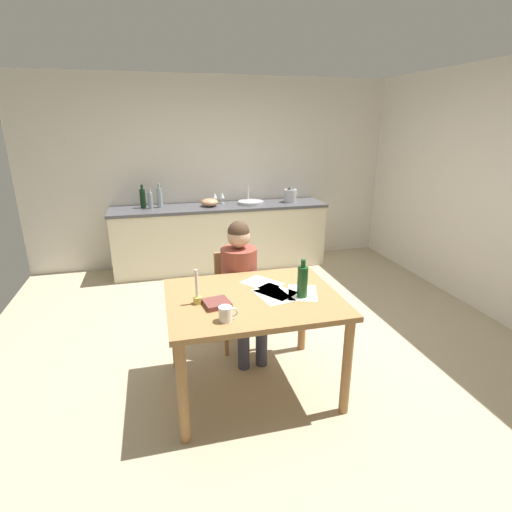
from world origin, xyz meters
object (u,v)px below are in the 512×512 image
at_px(bottle_oil, 143,198).
at_px(bottle_wine_red, 160,197).
at_px(bottle_vinegar, 150,200).
at_px(chair_at_table, 237,294).
at_px(wine_glass_by_kettle, 215,196).
at_px(book_magazine, 217,303).
at_px(sink_unit, 251,202).
at_px(stovetop_kettle, 290,195).
at_px(dining_table, 253,310).
at_px(person_seated, 241,280).
at_px(wine_glass_near_sink, 222,196).
at_px(candlestick, 197,294).
at_px(coffee_mug, 226,314).
at_px(wine_bottle_on_table, 302,281).
at_px(mixing_bowl, 210,202).

relative_size(bottle_oil, bottle_wine_red, 0.98).
xyz_separation_m(bottle_oil, bottle_vinegar, (0.10, -0.07, -0.02)).
relative_size(chair_at_table, wine_glass_by_kettle, 5.59).
bearing_deg(book_magazine, sink_unit, 62.11).
relative_size(chair_at_table, stovetop_kettle, 3.92).
bearing_deg(book_magazine, dining_table, 7.61).
xyz_separation_m(person_seated, wine_glass_near_sink, (0.24, 2.35, 0.33)).
xyz_separation_m(chair_at_table, candlestick, (-0.44, -0.76, 0.38)).
distance_m(coffee_mug, bottle_wine_red, 3.21).
xyz_separation_m(bottle_wine_red, wine_glass_by_kettle, (0.76, 0.07, -0.03)).
xyz_separation_m(chair_at_table, wine_bottle_on_table, (0.32, -0.83, 0.43)).
height_order(candlestick, bottle_oil, bottle_oil).
height_order(candlestick, bottle_vinegar, bottle_vinegar).
bearing_deg(wine_glass_by_kettle, wine_glass_near_sink, 0.00).
relative_size(person_seated, stovetop_kettle, 5.43).
bearing_deg(mixing_bowl, candlestick, -99.70).
xyz_separation_m(dining_table, wine_glass_by_kettle, (0.17, 2.94, 0.33)).
height_order(dining_table, person_seated, person_seated).
bearing_deg(dining_table, wine_bottle_on_table, -15.32).
height_order(dining_table, stovetop_kettle, stovetop_kettle).
height_order(coffee_mug, wine_bottle_on_table, wine_bottle_on_table).
bearing_deg(person_seated, bottle_wine_red, 105.37).
relative_size(candlestick, book_magazine, 1.49).
relative_size(coffee_mug, sink_unit, 0.35).
xyz_separation_m(dining_table, bottle_wine_red, (-0.59, 2.87, 0.36)).
height_order(person_seated, wine_glass_by_kettle, person_seated).
bearing_deg(candlestick, chair_at_table, 60.11).
distance_m(dining_table, bottle_oil, 3.01).
xyz_separation_m(candlestick, sink_unit, (1.06, 2.81, 0.07)).
relative_size(chair_at_table, book_magazine, 5.05).
bearing_deg(candlestick, sink_unit, 69.34).
bearing_deg(coffee_mug, bottle_wine_red, 95.91).
distance_m(sink_unit, stovetop_kettle, 0.59).
bearing_deg(coffee_mug, book_magazine, 95.87).
distance_m(wine_bottle_on_table, sink_unit, 2.90).
xyz_separation_m(stovetop_kettle, wine_glass_near_sink, (-0.96, 0.15, 0.01)).
xyz_separation_m(bottle_vinegar, wine_glass_by_kettle, (0.88, 0.13, -0.01)).
bearing_deg(dining_table, candlestick, -176.99).
bearing_deg(bottle_oil, wine_glass_near_sink, 3.16).
bearing_deg(chair_at_table, person_seated, -86.12).
bearing_deg(person_seated, chair_at_table, 93.88).
xyz_separation_m(chair_at_table, bottle_oil, (-0.83, 2.14, 0.55)).
distance_m(mixing_bowl, stovetop_kettle, 1.17).
relative_size(book_magazine, stovetop_kettle, 0.77).
bearing_deg(bottle_oil, wine_bottle_on_table, -68.84).
relative_size(bottle_wine_red, wine_glass_near_sink, 2.06).
xyz_separation_m(candlestick, bottle_vinegar, (-0.30, 2.83, 0.16)).
height_order(book_magazine, wine_glass_near_sink, wine_glass_near_sink).
bearing_deg(dining_table, mixing_bowl, 88.55).
relative_size(wine_bottle_on_table, stovetop_kettle, 1.30).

